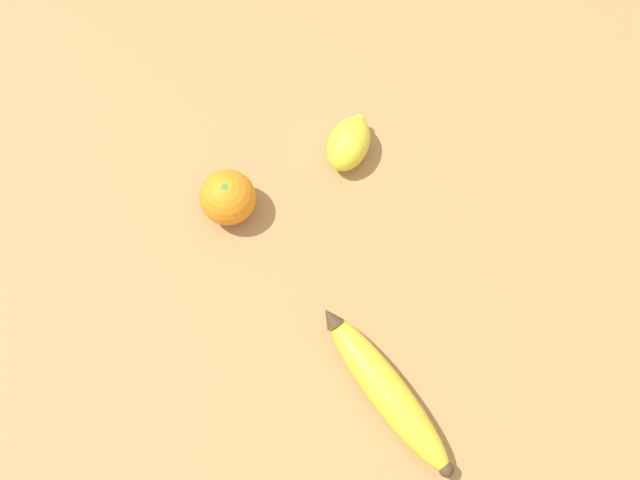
# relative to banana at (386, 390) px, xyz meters

# --- Properties ---
(ground_plane) EXTENTS (3.00, 3.00, 0.00)m
(ground_plane) POSITION_rel_banana_xyz_m (0.09, -0.16, -0.02)
(ground_plane) COLOR #A87A47
(banana) EXTENTS (0.21, 0.13, 0.04)m
(banana) POSITION_rel_banana_xyz_m (0.00, 0.00, 0.00)
(banana) COLOR yellow
(banana) RESTS_ON ground_plane
(orange) EXTENTS (0.07, 0.07, 0.07)m
(orange) POSITION_rel_banana_xyz_m (0.27, -0.12, 0.01)
(orange) COLOR orange
(orange) RESTS_ON ground_plane
(lemon) EXTENTS (0.06, 0.08, 0.05)m
(lemon) POSITION_rel_banana_xyz_m (0.17, -0.25, 0.00)
(lemon) COLOR yellow
(lemon) RESTS_ON ground_plane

